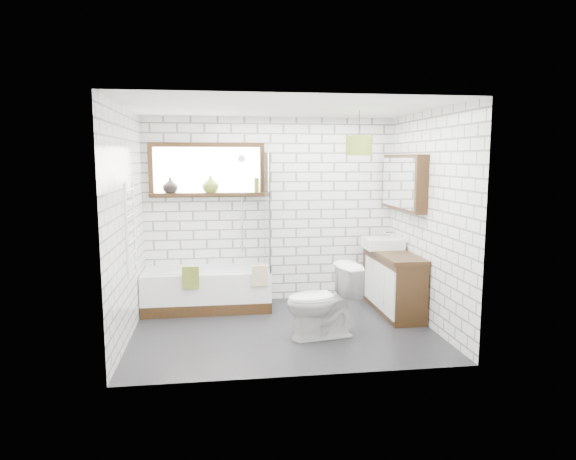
{
  "coord_description": "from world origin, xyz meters",
  "views": [
    {
      "loc": [
        -0.74,
        -5.65,
        1.95
      ],
      "look_at": [
        0.09,
        0.25,
        1.12
      ],
      "focal_mm": 32.0,
      "sensor_mm": 36.0,
      "label": 1
    }
  ],
  "objects": [
    {
      "name": "vanity",
      "position": [
        1.48,
        0.51,
        0.39
      ],
      "size": [
        0.44,
        1.35,
        0.78
      ],
      "primitive_type": "cube",
      "color": "black",
      "rests_on": "floor"
    },
    {
      "name": "window",
      "position": [
        -0.85,
        1.26,
        1.8
      ],
      "size": [
        1.52,
        0.16,
        0.68
      ],
      "primitive_type": "cube",
      "color": "black",
      "rests_on": "wall_back"
    },
    {
      "name": "wall_front",
      "position": [
        0.0,
        -1.3,
        1.25
      ],
      "size": [
        3.4,
        0.01,
        2.5
      ],
      "primitive_type": "cube",
      "color": "white",
      "rests_on": "ground"
    },
    {
      "name": "wall_left",
      "position": [
        -1.7,
        0.0,
        1.25
      ],
      "size": [
        0.01,
        2.6,
        2.5
      ],
      "primitive_type": "cube",
      "color": "white",
      "rests_on": "ground"
    },
    {
      "name": "shower_riser",
      "position": [
        -0.4,
        1.26,
        1.35
      ],
      "size": [
        0.02,
        0.02,
        1.3
      ],
      "primitive_type": "cylinder",
      "color": "silver",
      "rests_on": "wall_back"
    },
    {
      "name": "tap",
      "position": [
        1.58,
        0.77,
        0.91
      ],
      "size": [
        0.04,
        0.04,
        0.17
      ],
      "primitive_type": "cylinder",
      "rotation": [
        0.0,
        0.0,
        0.2
      ],
      "color": "silver",
      "rests_on": "vanity"
    },
    {
      "name": "wall_back",
      "position": [
        0.0,
        1.3,
        1.25
      ],
      "size": [
        3.4,
        0.01,
        2.5
      ],
      "primitive_type": "cube",
      "color": "white",
      "rests_on": "ground"
    },
    {
      "name": "wall_right",
      "position": [
        1.7,
        0.0,
        1.25
      ],
      "size": [
        0.01,
        2.6,
        2.5
      ],
      "primitive_type": "cube",
      "color": "white",
      "rests_on": "ground"
    },
    {
      "name": "mirror_cabinet",
      "position": [
        1.62,
        0.6,
        1.65
      ],
      "size": [
        0.16,
        1.2,
        0.7
      ],
      "primitive_type": "cube",
      "color": "black",
      "rests_on": "wall_right"
    },
    {
      "name": "towel_green",
      "position": [
        -1.07,
        0.58,
        0.5
      ],
      "size": [
        0.2,
        0.06,
        0.28
      ],
      "primitive_type": "cube",
      "color": "olive",
      "rests_on": "bathtub"
    },
    {
      "name": "floor",
      "position": [
        0.0,
        0.0,
        -0.01
      ],
      "size": [
        3.4,
        2.6,
        0.01
      ],
      "primitive_type": "cube",
      "color": "black",
      "rests_on": "ground"
    },
    {
      "name": "shower_screen",
      "position": [
        -0.09,
        0.94,
        1.27
      ],
      "size": [
        0.02,
        0.72,
        1.5
      ],
      "primitive_type": "cube",
      "color": "white",
      "rests_on": "bathtub"
    },
    {
      "name": "bathtub",
      "position": [
        -0.88,
        0.94,
        0.26
      ],
      "size": [
        1.62,
        0.72,
        0.52
      ],
      "primitive_type": "cube",
      "color": "white",
      "rests_on": "floor"
    },
    {
      "name": "towel_beige",
      "position": [
        -0.22,
        0.58,
        0.5
      ],
      "size": [
        0.2,
        0.05,
        0.26
      ],
      "primitive_type": "cube",
      "color": "#C4B688",
      "rests_on": "bathtub"
    },
    {
      "name": "vase_olive",
      "position": [
        -0.81,
        1.23,
        1.6
      ],
      "size": [
        0.26,
        0.26,
        0.23
      ],
      "primitive_type": "imported",
      "rotation": [
        0.0,
        0.0,
        -0.2
      ],
      "color": "olive",
      "rests_on": "window"
    },
    {
      "name": "towel_radiator",
      "position": [
        -1.66,
        0.0,
        1.2
      ],
      "size": [
        0.06,
        0.52,
        1.0
      ],
      "primitive_type": "cube",
      "color": "white",
      "rests_on": "wall_left"
    },
    {
      "name": "bottle",
      "position": [
        -0.2,
        1.23,
        1.58
      ],
      "size": [
        0.07,
        0.07,
        0.19
      ],
      "primitive_type": "cylinder",
      "rotation": [
        0.0,
        0.0,
        -0.22
      ],
      "color": "olive",
      "rests_on": "window"
    },
    {
      "name": "ceiling",
      "position": [
        0.0,
        0.0,
        2.5
      ],
      "size": [
        3.4,
        2.6,
        0.01
      ],
      "primitive_type": "cube",
      "color": "white",
      "rests_on": "ground"
    },
    {
      "name": "basin",
      "position": [
        1.42,
        0.77,
        0.84
      ],
      "size": [
        0.48,
        0.42,
        0.14
      ],
      "primitive_type": "cube",
      "color": "white",
      "rests_on": "vanity"
    },
    {
      "name": "toilet",
      "position": [
        0.39,
        -0.32,
        0.41
      ],
      "size": [
        0.58,
        0.86,
        0.81
      ],
      "primitive_type": "imported",
      "rotation": [
        0.0,
        0.0,
        -1.41
      ],
      "color": "white",
      "rests_on": "floor"
    },
    {
      "name": "pendant",
      "position": [
        0.91,
        0.18,
        2.1
      ],
      "size": [
        0.31,
        0.31,
        0.22
      ],
      "primitive_type": "cylinder",
      "color": "olive",
      "rests_on": "ceiling"
    },
    {
      "name": "vase_dark",
      "position": [
        -1.33,
        1.23,
        1.58
      ],
      "size": [
        0.23,
        0.23,
        0.21
      ],
      "primitive_type": "imported",
      "rotation": [
        0.0,
        0.0,
        -0.16
      ],
      "color": "black",
      "rests_on": "window"
    }
  ]
}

